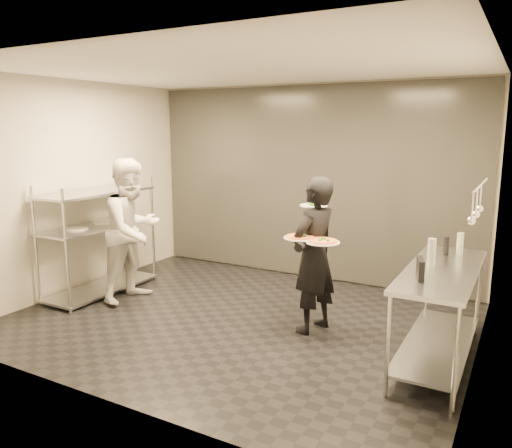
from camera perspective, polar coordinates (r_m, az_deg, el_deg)
The scene contains 13 objects.
room_shell at distance 6.53m, azimuth 3.17°, elevation 4.06°, with size 5.00×4.00×2.80m.
pass_rack at distance 6.95m, azimuth -17.53°, elevation -1.30°, with size 0.60×1.60×1.50m.
prep_counter at distance 4.96m, azimuth 20.30°, elevation -8.03°, with size 0.60×1.80×0.92m.
utensil_rail at distance 4.73m, azimuth 23.99°, elevation 2.28°, with size 0.07×1.20×0.31m.
waiter at distance 5.36m, azimuth 6.63°, elevation -3.57°, with size 0.62×0.40×1.69m, color black.
chef at distance 6.51m, azimuth -13.91°, elevation -0.69°, with size 0.88×0.69×1.81m, color silver.
pizza_plate_near at distance 5.20m, azimuth 5.06°, elevation -1.49°, with size 0.34×0.34×0.05m.
pizza_plate_far at distance 5.10m, azimuth 7.61°, elevation -1.97°, with size 0.35×0.35×0.05m.
salad_plate at distance 5.56m, azimuth 6.61°, elevation 2.29°, with size 0.31×0.31×0.07m.
pos_monitor at distance 4.47m, azimuth 18.27°, elevation -4.85°, with size 0.05×0.24×0.17m, color black.
bottle_green at distance 4.85m, azimuth 19.42°, elevation -3.13°, with size 0.08×0.08×0.27m, color gray.
bottle_clear at distance 5.45m, azimuth 22.29°, elevation -2.08°, with size 0.07×0.07×0.22m, color gray.
bottle_dark at distance 5.37m, azimuth 20.92°, elevation -2.34°, with size 0.05×0.05×0.19m, color black.
Camera 1 is at (2.80, -4.67, 2.18)m, focal length 35.00 mm.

